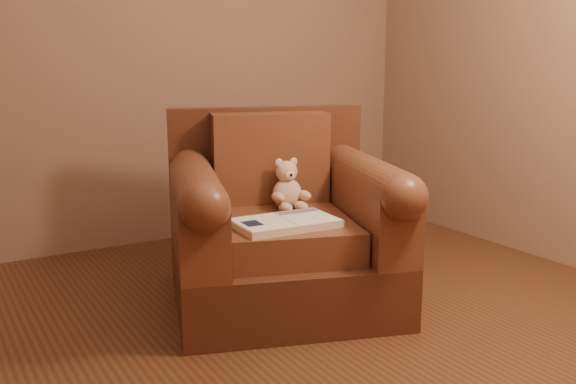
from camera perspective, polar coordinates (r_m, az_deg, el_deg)
floor at (r=2.82m, az=1.71°, el=-14.25°), size 4.00×4.00×0.00m
armchair at (r=3.29m, az=-0.66°, el=-3.37°), size 1.34×1.31×0.97m
teddy_bear at (r=3.34m, az=0.00°, el=0.22°), size 0.19×0.22×0.27m
guidebook at (r=3.01m, az=-0.24°, el=-2.76°), size 0.48×0.30×0.04m
side_table at (r=3.97m, az=4.56°, el=-1.47°), size 0.43×0.43×0.60m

